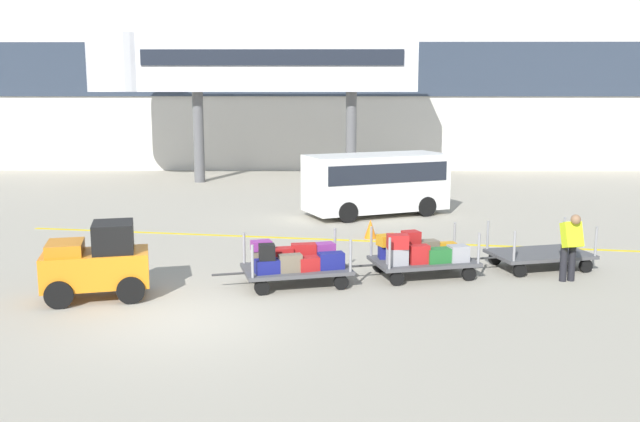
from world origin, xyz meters
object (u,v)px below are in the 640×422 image
at_px(baggage_tug, 98,263).
at_px(baggage_handler, 571,244).
at_px(baggage_cart_lead, 295,262).
at_px(baggage_cart_tail, 539,254).
at_px(shuttle_van, 376,180).
at_px(safety_cone_far, 370,229).
at_px(baggage_cart_middle, 420,254).

height_order(baggage_tug, baggage_handler, baggage_tug).
height_order(baggage_tug, baggage_cart_lead, baggage_tug).
distance_m(baggage_tug, baggage_cart_lead, 4.14).
distance_m(baggage_cart_tail, baggage_handler, 1.33).
distance_m(shuttle_van, safety_cone_far, 3.98).
relative_size(baggage_cart_tail, safety_cone_far, 5.61).
height_order(baggage_cart_lead, baggage_handler, baggage_handler).
xyz_separation_m(baggage_cart_lead, shuttle_van, (2.38, 8.82, 0.72)).
bearing_deg(baggage_cart_tail, baggage_handler, -75.29).
height_order(baggage_tug, safety_cone_far, baggage_tug).
height_order(baggage_cart_tail, shuttle_van, shuttle_van).
relative_size(baggage_cart_tail, baggage_handler, 1.97).
distance_m(baggage_cart_lead, baggage_handler, 6.16).
relative_size(baggage_tug, baggage_cart_middle, 0.75).
distance_m(baggage_tug, safety_cone_far, 8.49).
xyz_separation_m(baggage_cart_middle, safety_cone_far, (-0.88, 4.26, -0.26)).
bearing_deg(baggage_cart_lead, baggage_tug, -165.48).
relative_size(baggage_handler, shuttle_van, 0.30).
bearing_deg(baggage_cart_middle, baggage_cart_tail, 14.76).
distance_m(baggage_tug, baggage_handler, 10.24).
xyz_separation_m(baggage_cart_lead, baggage_handler, (6.14, 0.33, 0.35)).
bearing_deg(baggage_cart_tail, shuttle_van, 115.24).
xyz_separation_m(baggage_tug, baggage_cart_middle, (6.85, 1.76, -0.22)).
distance_m(baggage_tug, baggage_cart_tail, 10.17).
relative_size(baggage_tug, baggage_handler, 1.48).
distance_m(baggage_cart_middle, baggage_cart_tail, 3.09).
distance_m(baggage_cart_lead, baggage_cart_middle, 2.94).
bearing_deg(baggage_cart_tail, baggage_cart_lead, -165.48).
bearing_deg(baggage_handler, safety_cone_far, 131.86).
relative_size(baggage_cart_middle, safety_cone_far, 5.61).
bearing_deg(baggage_cart_lead, shuttle_van, 74.90).
bearing_deg(shuttle_van, baggage_cart_middle, -86.70).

